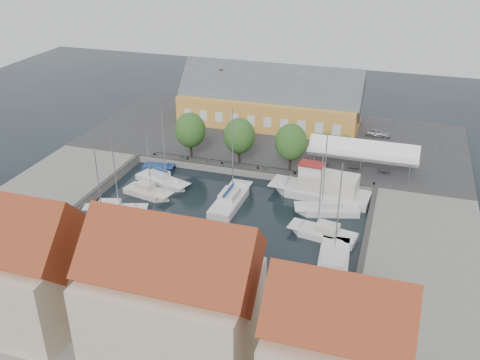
# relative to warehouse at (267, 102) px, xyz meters

# --- Properties ---
(ground) EXTENTS (140.00, 140.00, 0.00)m
(ground) POSITION_rel_warehouse_xyz_m (2.60, -28.36, -4.43)
(ground) COLOR black
(ground) RESTS_ON ground
(north_quay) EXTENTS (56.00, 26.00, 1.00)m
(north_quay) POSITION_rel_warehouse_xyz_m (2.60, -5.36, -3.93)
(north_quay) COLOR #2D2D30
(north_quay) RESTS_ON ground
(west_quay) EXTENTS (12.00, 24.00, 1.00)m
(west_quay) POSITION_rel_warehouse_xyz_m (-19.40, -30.36, -3.93)
(west_quay) COLOR slate
(west_quay) RESTS_ON ground
(east_quay) EXTENTS (12.00, 24.00, 1.00)m
(east_quay) POSITION_rel_warehouse_xyz_m (24.60, -30.36, -3.93)
(east_quay) COLOR slate
(east_quay) RESTS_ON ground
(south_bank) EXTENTS (56.00, 14.00, 1.00)m
(south_bank) POSITION_rel_warehouse_xyz_m (2.60, -49.36, -3.93)
(south_bank) COLOR slate
(south_bank) RESTS_ON ground
(quay_edge_fittings) EXTENTS (56.00, 24.72, 0.40)m
(quay_edge_fittings) POSITION_rel_warehouse_xyz_m (2.62, -23.61, -3.37)
(quay_edge_fittings) COLOR #383533
(quay_edge_fittings) RESTS_ON north_quay
(warehouse) EXTENTS (28.56, 14.00, 9.55)m
(warehouse) POSITION_rel_warehouse_xyz_m (0.00, 0.00, 0.00)
(warehouse) COLOR #CA8931
(warehouse) RESTS_ON north_quay
(tent_canopy) EXTENTS (14.00, 4.00, 2.83)m
(tent_canopy) POSITION_rel_warehouse_xyz_m (16.60, -13.86, -0.74)
(tent_canopy) COLOR white
(tent_canopy) RESTS_ON north_quay
(quay_trees) EXTENTS (18.20, 4.20, 6.30)m
(quay_trees) POSITION_rel_warehouse_xyz_m (0.60, -16.36, 0.45)
(quay_trees) COLOR black
(quay_trees) RESTS_ON north_quay
(car_silver) EXTENTS (3.63, 1.59, 1.22)m
(car_silver) POSITION_rel_warehouse_xyz_m (17.76, -1.05, -2.82)
(car_silver) COLOR #989A9F
(car_silver) RESTS_ON north_quay
(car_red) EXTENTS (1.60, 4.32, 1.41)m
(car_red) POSITION_rel_warehouse_xyz_m (-1.88, -8.29, -2.72)
(car_red) COLOR #581417
(car_red) RESTS_ON north_quay
(center_sailboat) EXTENTS (2.93, 9.15, 12.41)m
(center_sailboat) POSITION_rel_warehouse_xyz_m (2.52, -26.00, -4.06)
(center_sailboat) COLOR silver
(center_sailboat) RESTS_ON ground
(trawler) EXTENTS (12.74, 4.84, 5.00)m
(trawler) POSITION_rel_warehouse_xyz_m (12.83, -20.89, -3.41)
(trawler) COLOR silver
(trawler) RESTS_ON ground
(east_boat_a) EXTENTS (7.80, 4.40, 10.73)m
(east_boat_a) POSITION_rel_warehouse_xyz_m (14.05, -24.48, -4.17)
(east_boat_a) COLOR silver
(east_boat_a) RESTS_ON ground
(east_boat_b) EXTENTS (7.71, 3.62, 10.30)m
(east_boat_b) POSITION_rel_warehouse_xyz_m (14.47, -29.89, -4.17)
(east_boat_b) COLOR silver
(east_boat_b) RESTS_ON ground
(east_boat_c) EXTENTS (3.54, 9.36, 11.60)m
(east_boat_c) POSITION_rel_warehouse_xyz_m (16.26, -35.42, -4.17)
(east_boat_c) COLOR silver
(east_boat_c) RESTS_ON ground
(west_boat_a) EXTENTS (8.03, 4.47, 10.48)m
(west_boat_a) POSITION_rel_warehouse_xyz_m (-7.66, -23.48, -4.16)
(west_boat_a) COLOR silver
(west_boat_a) RESTS_ON ground
(west_boat_b) EXTENTS (6.65, 3.45, 9.03)m
(west_boat_b) POSITION_rel_warehouse_xyz_m (-7.98, -26.93, -4.17)
(west_boat_b) COLOR beige
(west_boat_b) RESTS_ON ground
(west_boat_c) EXTENTS (7.88, 4.59, 10.38)m
(west_boat_c) POSITION_rel_warehouse_xyz_m (-9.68, -32.39, -4.17)
(west_boat_c) COLOR silver
(west_boat_c) RESTS_ON ground
(west_boat_d) EXTENTS (7.54, 3.98, 9.95)m
(west_boat_d) POSITION_rel_warehouse_xyz_m (-9.85, -35.50, -4.16)
(west_boat_d) COLOR silver
(west_boat_d) RESTS_ON ground
(launch_sw) EXTENTS (4.54, 1.98, 0.98)m
(launch_sw) POSITION_rel_warehouse_xyz_m (-8.78, -40.96, -4.34)
(launch_sw) COLOR silver
(launch_sw) RESTS_ON ground
(launch_nw) EXTENTS (4.49, 2.30, 0.88)m
(launch_nw) POSITION_rel_warehouse_xyz_m (-10.06, -19.55, -4.34)
(launch_nw) COLOR navy
(launch_nw) RESTS_ON ground
(townhouses) EXTENTS (36.30, 8.50, 12.00)m
(townhouses) POSITION_rel_warehouse_xyz_m (4.52, -51.60, 1.40)
(townhouses) COLOR beige
(townhouses) RESTS_ON south_bank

